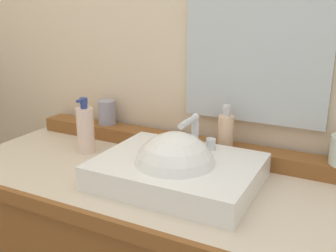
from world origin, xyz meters
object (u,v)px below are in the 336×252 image
tumbler_cup (107,112)px  soap_dispenser (226,129)px  lotion_bottle (85,129)px  sink_basin (176,173)px

tumbler_cup → soap_dispenser: bearing=-2.7°
tumbler_cup → lotion_bottle: 0.18m
soap_dispenser → sink_basin: bearing=-105.1°
soap_dispenser → tumbler_cup: bearing=177.3°
tumbler_cup → sink_basin: bearing=-31.3°
soap_dispenser → lotion_bottle: lotion_bottle is taller
soap_dispenser → lotion_bottle: bearing=-162.1°
sink_basin → tumbler_cup: size_ratio=4.93×
tumbler_cup → lotion_bottle: lotion_bottle is taller
sink_basin → soap_dispenser: bearing=74.9°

